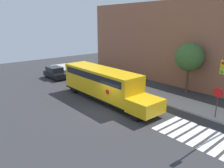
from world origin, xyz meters
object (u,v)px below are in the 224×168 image
(school_bus, at_px, (103,83))
(stop_sign, at_px, (217,98))
(parked_car, at_px, (55,73))
(tree_near_sidewalk, at_px, (189,57))

(school_bus, height_order, stop_sign, school_bus)
(school_bus, distance_m, parked_car, 11.11)
(school_bus, height_order, parked_car, school_bus)
(stop_sign, bearing_deg, tree_near_sidewalk, 139.92)
(stop_sign, distance_m, tree_near_sidewalk, 7.18)
(school_bus, bearing_deg, stop_sign, 22.79)
(school_bus, bearing_deg, parked_car, 178.48)
(parked_car, relative_size, stop_sign, 1.53)
(school_bus, relative_size, parked_car, 2.92)
(tree_near_sidewalk, bearing_deg, school_bus, -116.11)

